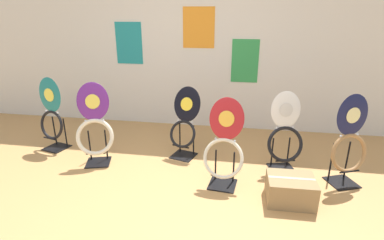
% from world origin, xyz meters
% --- Properties ---
extents(ground_plane, '(14.00, 14.00, 0.00)m').
position_xyz_m(ground_plane, '(0.00, 0.00, 0.00)').
color(ground_plane, '#B7844C').
extents(wall_back, '(8.00, 0.07, 2.60)m').
position_xyz_m(wall_back, '(-0.00, 2.39, 1.30)').
color(wall_back, silver).
rests_on(wall_back, ground_plane).
extents(toilet_seat_display_purple_note, '(0.47, 0.36, 0.98)m').
position_xyz_m(toilet_seat_display_purple_note, '(-0.95, 0.89, 0.46)').
color(toilet_seat_display_purple_note, black).
rests_on(toilet_seat_display_purple_note, ground_plane).
extents(toilet_seat_display_navy_moon, '(0.43, 0.36, 0.98)m').
position_xyz_m(toilet_seat_display_navy_moon, '(1.84, 0.88, 0.45)').
color(toilet_seat_display_navy_moon, black).
rests_on(toilet_seat_display_navy_moon, ground_plane).
extents(toilet_seat_display_crimson_swirl, '(0.44, 0.34, 0.93)m').
position_xyz_m(toilet_seat_display_crimson_swirl, '(0.58, 0.65, 0.43)').
color(toilet_seat_display_crimson_swirl, black).
rests_on(toilet_seat_display_crimson_swirl, ground_plane).
extents(toilet_seat_display_teal_sax, '(0.40, 0.34, 0.96)m').
position_xyz_m(toilet_seat_display_teal_sax, '(-1.70, 1.17, 0.45)').
color(toilet_seat_display_teal_sax, black).
rests_on(toilet_seat_display_teal_sax, ground_plane).
extents(toilet_seat_display_white_plain, '(0.44, 0.34, 0.92)m').
position_xyz_m(toilet_seat_display_white_plain, '(1.24, 1.09, 0.41)').
color(toilet_seat_display_white_plain, black).
rests_on(toilet_seat_display_white_plain, ground_plane).
extents(toilet_seat_display_jazz_black, '(0.42, 0.40, 0.88)m').
position_xyz_m(toilet_seat_display_jazz_black, '(0.05, 1.26, 0.43)').
color(toilet_seat_display_jazz_black, black).
rests_on(toilet_seat_display_jazz_black, ground_plane).
extents(storage_box, '(0.45, 0.37, 0.25)m').
position_xyz_m(storage_box, '(1.24, 0.45, 0.13)').
color(storage_box, '#93754C').
rests_on(storage_box, ground_plane).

